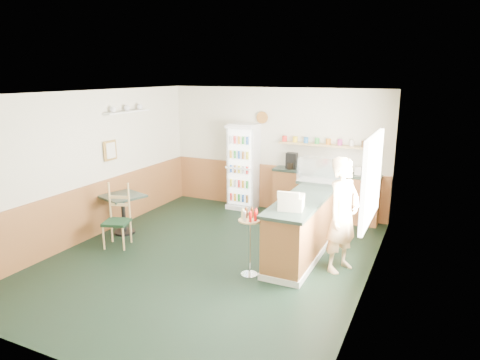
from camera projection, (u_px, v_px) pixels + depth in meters
The scene contains 13 objects.
ground at pixel (210, 257), 7.14m from camera, with size 6.00×6.00×0.00m, color black.
room_envelope at pixel (218, 159), 7.51m from camera, with size 5.04×6.02×2.72m.
service_counter at pixel (308, 223), 7.41m from camera, with size 0.68×3.01×1.01m.
back_counter at pixel (324, 193), 8.97m from camera, with size 2.24×0.42×1.69m.
drinks_fridge at pixel (243, 167), 9.59m from camera, with size 0.63×0.53×1.92m.
display_case at pixel (321, 171), 7.85m from camera, with size 0.82×0.43×0.47m.
cash_register at pixel (291, 202), 6.41m from camera, with size 0.36×0.38×0.21m, color beige.
shopkeeper at pixel (343, 215), 6.50m from camera, with size 0.60×0.43×1.79m, color tan.
condiment_stand at pixel (250, 233), 6.36m from camera, with size 0.33×0.33×1.04m.
newspaper_rack at pixel (294, 214), 7.79m from camera, with size 0.09×0.47×0.55m.
cafe_table at pixel (123, 207), 8.11m from camera, with size 0.87×0.87×0.76m.
cafe_chair at pixel (119, 213), 7.56m from camera, with size 0.53×0.53×1.12m.
dog_doorstop at pixel (273, 239), 7.58m from camera, with size 0.23×0.30×0.28m.
Camera 1 is at (3.27, -5.77, 2.99)m, focal length 32.00 mm.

